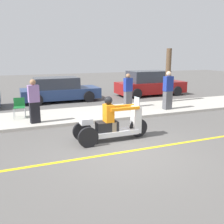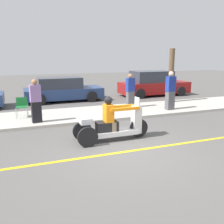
{
  "view_description": "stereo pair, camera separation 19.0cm",
  "coord_description": "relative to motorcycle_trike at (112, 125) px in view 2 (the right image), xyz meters",
  "views": [
    {
      "loc": [
        -2.86,
        -6.03,
        2.71
      ],
      "look_at": [
        0.0,
        1.07,
        0.94
      ],
      "focal_mm": 40.0,
      "sensor_mm": 36.0,
      "label": 1
    },
    {
      "loc": [
        -2.69,
        -6.1,
        2.71
      ],
      "look_at": [
        0.0,
        1.07,
        0.94
      ],
      "focal_mm": 40.0,
      "sensor_mm": 36.0,
      "label": 2
    }
  ],
  "objects": [
    {
      "name": "folding_chair_curbside",
      "position": [
        -2.64,
        3.81,
        0.11
      ],
      "size": [
        0.51,
        0.51,
        0.82
      ],
      "color": "#A5A8AD",
      "rests_on": "sidewalk_strip"
    },
    {
      "name": "parked_car_lot_right",
      "position": [
        5.78,
        7.52,
        0.25
      ],
      "size": [
        4.65,
        2.02,
        1.64
      ],
      "color": "maroon",
      "rests_on": "ground"
    },
    {
      "name": "motorcycle_trike",
      "position": [
        0.0,
        0.0,
        0.0
      ],
      "size": [
        2.47,
        0.76,
        1.45
      ],
      "color": "black",
      "rests_on": "ground"
    },
    {
      "name": "sidewalk_strip",
      "position": [
        -0.01,
        3.53,
        -0.45
      ],
      "size": [
        28.0,
        2.8,
        0.12
      ],
      "color": "#B2ADA3",
      "rests_on": "ground"
    },
    {
      "name": "parked_car_lot_center",
      "position": [
        -0.29,
        7.56,
        0.16
      ],
      "size": [
        4.48,
        2.01,
        1.41
      ],
      "color": "navy",
      "rests_on": "ground"
    },
    {
      "name": "spectator_mid_group",
      "position": [
        2.44,
        3.93,
        0.42
      ],
      "size": [
        0.43,
        0.29,
        1.68
      ],
      "color": "#515156",
      "rests_on": "sidewalk_strip"
    },
    {
      "name": "spectator_end_of_line",
      "position": [
        -2.13,
        2.67,
        0.42
      ],
      "size": [
        0.43,
        0.29,
        1.68
      ],
      "color": "black",
      "rests_on": "sidewalk_strip"
    },
    {
      "name": "spectator_far_back",
      "position": [
        4.03,
        2.85,
        0.49
      ],
      "size": [
        0.46,
        0.31,
        1.82
      ],
      "color": "#515156",
      "rests_on": "sidewalk_strip"
    },
    {
      "name": "lane_stripe",
      "position": [
        -0.0,
        -1.07,
        -0.51
      ],
      "size": [
        24.0,
        0.12,
        0.01
      ],
      "color": "gold",
      "rests_on": "ground"
    },
    {
      "name": "tree_trunk",
      "position": [
        5.14,
        4.53,
        1.06
      ],
      "size": [
        0.28,
        0.28,
        2.91
      ],
      "color": "brown",
      "rests_on": "sidewalk_strip"
    },
    {
      "name": "ground_plane",
      "position": [
        -0.01,
        -1.07,
        -0.51
      ],
      "size": [
        60.0,
        60.0,
        0.0
      ],
      "primitive_type": "plane",
      "color": "#565451"
    }
  ]
}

